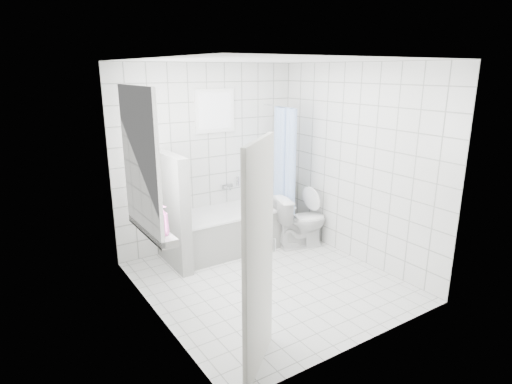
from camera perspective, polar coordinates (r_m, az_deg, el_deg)
ground at (r=5.36m, az=1.62°, el=-11.81°), size 3.00×3.00×0.00m
ceiling at (r=4.75m, az=1.87°, el=17.18°), size 3.00×3.00×0.00m
wall_back at (r=6.15m, az=-6.30°, el=4.64°), size 2.80×0.02×2.60m
wall_front at (r=3.81m, az=14.75°, el=-2.92°), size 2.80×0.02×2.60m
wall_left at (r=4.28m, az=-13.84°, el=-0.80°), size 0.02×3.00×2.60m
wall_right at (r=5.79m, az=13.20°, el=3.59°), size 0.02×3.00×2.60m
window_left at (r=4.50m, az=-14.85°, el=3.89°), size 0.01×0.90×1.40m
window_back at (r=6.07m, az=-5.44°, el=10.71°), size 0.50×0.01×0.50m
window_sill at (r=4.71m, az=-13.70°, el=-4.87°), size 0.18×1.02×0.08m
door at (r=3.54m, az=0.36°, el=-9.11°), size 0.63×0.55×2.00m
bathtub at (r=6.19m, az=-3.14°, el=-4.97°), size 1.71×0.77×0.58m
partition_wall at (r=5.61m, az=-11.08°, el=-2.49°), size 0.15×0.85×1.50m
tiled_ledge at (r=6.97m, az=3.74°, el=-2.66°), size 0.40×0.24×0.55m
toilet at (r=6.26m, az=6.01°, el=-3.88°), size 0.83×0.58×0.77m
curtain_rod at (r=6.21m, az=3.20°, el=11.34°), size 0.02×0.80×0.02m
shower_curtain at (r=6.25m, az=3.78°, el=3.00°), size 0.14×0.48×1.78m
tub_faucet at (r=6.34m, az=-3.95°, el=0.85°), size 0.18×0.06×0.06m
sill_bottles at (r=4.62m, az=-13.54°, el=-3.01°), size 0.17×0.71×0.31m
ledge_bottles at (r=6.83m, az=4.05°, el=0.45°), size 0.20×0.16×0.27m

